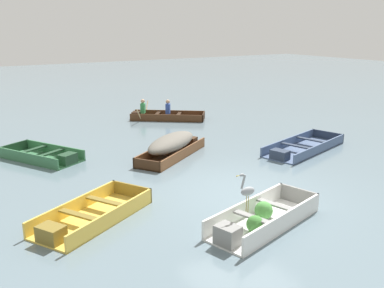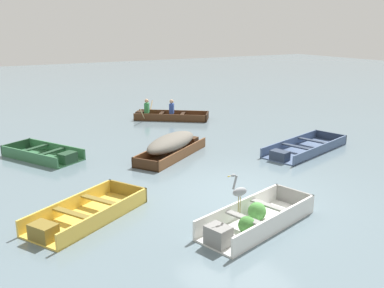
{
  "view_description": "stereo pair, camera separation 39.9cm",
  "coord_description": "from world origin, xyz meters",
  "px_view_note": "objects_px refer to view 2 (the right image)",
  "views": [
    {
      "loc": [
        -6.33,
        -7.88,
        4.02
      ],
      "look_at": [
        0.65,
        3.39,
        0.35
      ],
      "focal_mm": 40.0,
      "sensor_mm": 36.0,
      "label": 1
    },
    {
      "loc": [
        -5.99,
        -8.09,
        4.02
      ],
      "look_at": [
        0.65,
        3.39,
        0.35
      ],
      "focal_mm": 40.0,
      "sensor_mm": 36.0,
      "label": 2
    }
  ],
  "objects_px": {
    "skiff_wooden_brown_near_moored": "(172,144)",
    "skiff_yellow_far_moored": "(83,215)",
    "rowboat_dark_varnish_with_crew": "(167,115)",
    "heron_on_dinghy": "(239,191)",
    "dinghy_white_foreground": "(253,220)",
    "skiff_slate_blue_mid_moored": "(303,149)",
    "skiff_green_outer_moored": "(46,155)"
  },
  "relations": [
    {
      "from": "skiff_wooden_brown_near_moored",
      "to": "heron_on_dinghy",
      "type": "relative_size",
      "value": 3.67
    },
    {
      "from": "skiff_wooden_brown_near_moored",
      "to": "skiff_yellow_far_moored",
      "type": "xyz_separation_m",
      "value": [
        -3.8,
        -3.22,
        -0.27
      ]
    },
    {
      "from": "heron_on_dinghy",
      "to": "skiff_wooden_brown_near_moored",
      "type": "bearing_deg",
      "value": 76.66
    },
    {
      "from": "dinghy_white_foreground",
      "to": "skiff_yellow_far_moored",
      "type": "relative_size",
      "value": 1.02
    },
    {
      "from": "dinghy_white_foreground",
      "to": "skiff_slate_blue_mid_moored",
      "type": "xyz_separation_m",
      "value": [
        4.86,
        3.56,
        -0.06
      ]
    },
    {
      "from": "skiff_wooden_brown_near_moored",
      "to": "skiff_slate_blue_mid_moored",
      "type": "distance_m",
      "value": 4.37
    },
    {
      "from": "dinghy_white_foreground",
      "to": "skiff_yellow_far_moored",
      "type": "bearing_deg",
      "value": 144.78
    },
    {
      "from": "skiff_wooden_brown_near_moored",
      "to": "skiff_green_outer_moored",
      "type": "bearing_deg",
      "value": 153.6
    },
    {
      "from": "heron_on_dinghy",
      "to": "skiff_green_outer_moored",
      "type": "bearing_deg",
      "value": 107.94
    },
    {
      "from": "skiff_wooden_brown_near_moored",
      "to": "dinghy_white_foreground",
      "type": "bearing_deg",
      "value": -99.25
    },
    {
      "from": "skiff_wooden_brown_near_moored",
      "to": "skiff_yellow_far_moored",
      "type": "distance_m",
      "value": 4.99
    },
    {
      "from": "skiff_green_outer_moored",
      "to": "rowboat_dark_varnish_with_crew",
      "type": "bearing_deg",
      "value": 29.44
    },
    {
      "from": "skiff_wooden_brown_near_moored",
      "to": "rowboat_dark_varnish_with_crew",
      "type": "xyz_separation_m",
      "value": [
        2.43,
        5.14,
        -0.22
      ]
    },
    {
      "from": "skiff_slate_blue_mid_moored",
      "to": "skiff_yellow_far_moored",
      "type": "distance_m",
      "value": 7.94
    },
    {
      "from": "skiff_wooden_brown_near_moored",
      "to": "heron_on_dinghy",
      "type": "xyz_separation_m",
      "value": [
        -1.26,
        -5.31,
        0.5
      ]
    },
    {
      "from": "skiff_slate_blue_mid_moored",
      "to": "skiff_green_outer_moored",
      "type": "height_order",
      "value": "skiff_green_outer_moored"
    },
    {
      "from": "dinghy_white_foreground",
      "to": "skiff_green_outer_moored",
      "type": "height_order",
      "value": "dinghy_white_foreground"
    },
    {
      "from": "skiff_wooden_brown_near_moored",
      "to": "rowboat_dark_varnish_with_crew",
      "type": "height_order",
      "value": "rowboat_dark_varnish_with_crew"
    },
    {
      "from": "dinghy_white_foreground",
      "to": "heron_on_dinghy",
      "type": "height_order",
      "value": "heron_on_dinghy"
    },
    {
      "from": "skiff_yellow_far_moored",
      "to": "rowboat_dark_varnish_with_crew",
      "type": "distance_m",
      "value": 10.42
    },
    {
      "from": "rowboat_dark_varnish_with_crew",
      "to": "skiff_yellow_far_moored",
      "type": "bearing_deg",
      "value": -126.72
    },
    {
      "from": "dinghy_white_foreground",
      "to": "skiff_wooden_brown_near_moored",
      "type": "height_order",
      "value": "skiff_wooden_brown_near_moored"
    },
    {
      "from": "skiff_wooden_brown_near_moored",
      "to": "heron_on_dinghy",
      "type": "bearing_deg",
      "value": -103.34
    },
    {
      "from": "skiff_green_outer_moored",
      "to": "heron_on_dinghy",
      "type": "height_order",
      "value": "heron_on_dinghy"
    },
    {
      "from": "skiff_green_outer_moored",
      "to": "skiff_yellow_far_moored",
      "type": "bearing_deg",
      "value": -92.92
    },
    {
      "from": "skiff_wooden_brown_near_moored",
      "to": "skiff_slate_blue_mid_moored",
      "type": "xyz_separation_m",
      "value": [
        4.0,
        -1.73,
        -0.29
      ]
    },
    {
      "from": "skiff_wooden_brown_near_moored",
      "to": "heron_on_dinghy",
      "type": "distance_m",
      "value": 5.48
    },
    {
      "from": "skiff_yellow_far_moored",
      "to": "skiff_green_outer_moored",
      "type": "relative_size",
      "value": 1.05
    },
    {
      "from": "skiff_yellow_far_moored",
      "to": "skiff_green_outer_moored",
      "type": "distance_m",
      "value": 4.99
    },
    {
      "from": "skiff_slate_blue_mid_moored",
      "to": "rowboat_dark_varnish_with_crew",
      "type": "distance_m",
      "value": 7.04
    },
    {
      "from": "dinghy_white_foreground",
      "to": "skiff_yellow_far_moored",
      "type": "height_order",
      "value": "dinghy_white_foreground"
    },
    {
      "from": "rowboat_dark_varnish_with_crew",
      "to": "heron_on_dinghy",
      "type": "relative_size",
      "value": 3.81
    }
  ]
}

